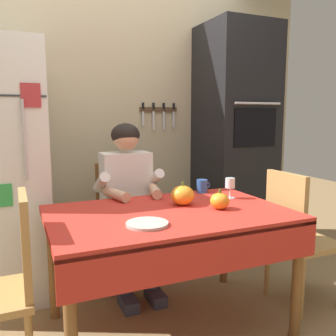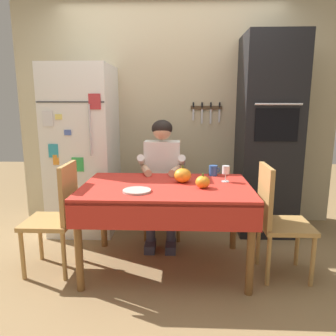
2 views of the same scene
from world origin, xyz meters
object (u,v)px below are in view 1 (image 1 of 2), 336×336
pumpkin_medium (183,195)px  serving_tray (147,224)px  dining_table (171,226)px  coffee_mug (202,186)px  chair_behind_person (122,216)px  wine_glass (230,184)px  seated_person (129,193)px  pumpkin_large (220,201)px  chair_right_side (296,233)px  wall_oven (234,143)px  chair_left_side (5,281)px

pumpkin_medium → serving_tray: (-0.35, -0.31, -0.05)m
dining_table → coffee_mug: size_ratio=13.17×
chair_behind_person → wine_glass: size_ratio=6.56×
coffee_mug → dining_table: bearing=-137.1°
seated_person → pumpkin_medium: (0.21, -0.48, 0.07)m
wine_glass → pumpkin_large: (-0.21, -0.21, -0.05)m
chair_behind_person → seated_person: 0.29m
seated_person → chair_behind_person: bearing=90.0°
dining_table → pumpkin_medium: pumpkin_medium is taller
chair_right_side → dining_table: bearing=175.8°
dining_table → coffee_mug: (0.43, 0.40, 0.13)m
wall_oven → wine_glass: 0.96m
wine_glass → pumpkin_medium: size_ratio=0.95×
chair_left_side → chair_behind_person: bearing=45.7°
chair_right_side → serving_tray: 1.15m
chair_right_side → seated_person: bearing=145.4°
dining_table → serving_tray: 0.30m
wall_oven → wine_glass: (-0.54, -0.77, -0.21)m
pumpkin_large → serving_tray: pumpkin_large is taller
coffee_mug → serving_tray: 0.87m
chair_behind_person → serving_tray: 1.02m
dining_table → chair_behind_person: bearing=95.1°
seated_person → chair_left_side: bearing=-141.4°
chair_left_side → pumpkin_medium: chair_left_side is taller
coffee_mug → chair_left_side: bearing=-161.1°
wine_glass → chair_behind_person: bearing=132.3°
pumpkin_medium → serving_tray: bearing=-138.5°
chair_right_side → coffee_mug: chair_right_side is taller
wall_oven → pumpkin_medium: 1.24m
serving_tray → dining_table: bearing=41.4°
dining_table → pumpkin_medium: 0.23m
chair_right_side → pumpkin_large: 0.66m
dining_table → seated_person: size_ratio=1.12×
dining_table → pumpkin_large: bearing=-10.9°
coffee_mug → chair_right_side: bearing=-44.3°
chair_behind_person → chair_left_side: same height
dining_table → chair_behind_person: size_ratio=1.51×
dining_table → pumpkin_large: (0.30, -0.06, 0.13)m
wine_glass → pumpkin_medium: bearing=-174.6°
chair_left_side → dining_table: bearing=3.8°
chair_behind_person → seated_person: bearing=-90.0°
chair_left_side → pumpkin_medium: 1.09m
seated_person → serving_tray: bearing=-100.4°
wall_oven → dining_table: wall_oven is taller
chair_left_side → pumpkin_medium: size_ratio=6.20×
seated_person → coffee_mug: size_ratio=11.71×
dining_table → pumpkin_medium: (0.14, 0.12, 0.15)m
wall_oven → pumpkin_large: bearing=-127.5°
chair_left_side → pumpkin_medium: bearing=9.9°
chair_behind_person → coffee_mug: 0.69m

